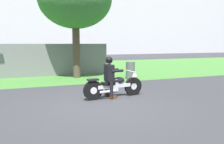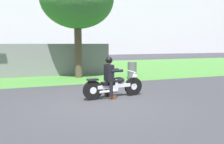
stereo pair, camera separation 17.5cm
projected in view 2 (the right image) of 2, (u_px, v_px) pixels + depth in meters
name	position (u px, v px, depth m)	size (l,w,h in m)	color
ground	(104.00, 105.00, 6.49)	(120.00, 120.00, 0.00)	#38383D
grass_verge	(68.00, 69.00, 15.37)	(60.00, 12.00, 0.01)	#478438
stadium_facade	(64.00, 2.00, 35.02)	(62.80, 8.00, 16.87)	silver
motorcycle_lead	(114.00, 86.00, 7.32)	(2.16, 0.66, 0.88)	black
rider_lead	(109.00, 74.00, 7.19)	(0.58, 0.50, 1.40)	black
trash_can	(132.00, 70.00, 11.06)	(0.46, 0.46, 0.89)	#595E5B
fence_segment	(49.00, 60.00, 11.98)	(7.00, 0.06, 1.80)	slate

